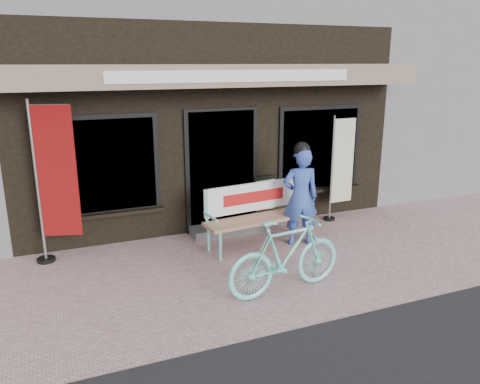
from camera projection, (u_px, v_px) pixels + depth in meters
name	position (u px, v px, depth m)	size (l,w,h in m)	color
ground	(269.00, 272.00, 6.84)	(70.00, 70.00, 0.00)	#C8999A
storefront	(175.00, 60.00, 10.46)	(7.00, 6.77, 6.00)	black
neighbor_right_near	(446.00, 67.00, 14.09)	(10.00, 7.00, 5.60)	slate
bench	(257.00, 210.00, 7.73)	(1.95, 0.71, 1.03)	#74E3D9
person	(300.00, 195.00, 7.68)	(0.68, 0.53, 1.73)	#3350B1
bicycle	(286.00, 256.00, 6.12)	(0.48, 1.71, 1.03)	#74E3D9
nobori_red	(54.00, 181.00, 6.88)	(0.73, 0.34, 2.46)	gray
nobori_cream	(341.00, 167.00, 8.89)	(0.59, 0.23, 2.02)	gray
menu_stand	(264.00, 199.00, 8.77)	(0.47, 0.16, 0.93)	black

